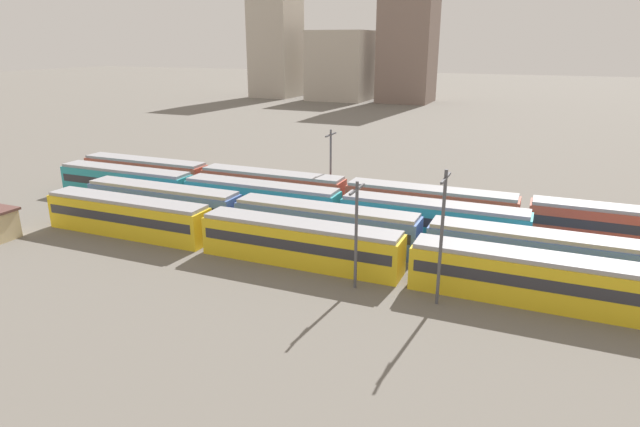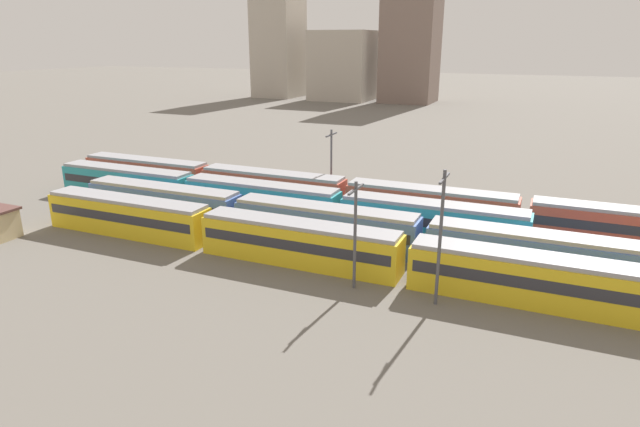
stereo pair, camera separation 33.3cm
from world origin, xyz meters
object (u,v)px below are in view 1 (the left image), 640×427
Objects in this scene: train_track_1 at (325,225)px; catenary_pole_0 at (442,232)px; train_track_2 at (261,199)px; train_track_3 at (346,195)px; train_track_0 at (407,259)px; catenary_pole_1 at (331,162)px; catenary_pole_2 at (356,230)px.

catenary_pole_0 is at bearing -33.77° from train_track_1.
train_track_1 is 11.09m from train_track_2.
train_track_3 is (-1.73, 10.40, 0.00)m from train_track_1.
train_track_0 is 5.67m from catenary_pole_0.
catenary_pole_1 is (5.01, 8.12, 2.98)m from train_track_2.
train_track_1 is at bearing 146.23° from catenary_pole_0.
catenary_pole_1 is (-4.79, 13.32, 2.98)m from train_track_1.
train_track_1 is 10.34m from catenary_pole_2.
catenary_pole_2 is (7.58, -18.41, 2.92)m from train_track_3.
catenary_pole_2 is (-3.40, -2.81, 2.92)m from train_track_0.
train_track_2 is 0.75× the size of train_track_3.
train_track_1 is at bearing -27.96° from train_track_2.
train_track_0 is 19.08m from train_track_3.
train_track_1 is at bearing 126.16° from catenary_pole_2.
train_track_3 is at bearing 112.38° from catenary_pole_2.
catenary_pole_0 is at bearing -53.02° from train_track_3.
train_track_3 is at bearing 125.14° from train_track_0.
catenary_pole_1 is at bearing 109.78° from train_track_1.
train_track_3 is (8.07, 5.20, 0.00)m from train_track_2.
train_track_0 is 21.70m from train_track_2.
train_track_1 is 6.50× the size of catenary_pole_2.
train_track_3 is 8.70× the size of catenary_pole_2.
train_track_2 is at bearing -121.66° from catenary_pole_1.
train_track_1 is 0.75× the size of train_track_3.
catenary_pole_0 is (3.05, -3.02, 3.70)m from train_track_0.
train_track_2 is 6.50× the size of catenary_pole_2.
train_track_1 is 10.54m from train_track_3.
catenary_pole_0 is (22.09, -13.42, 3.70)m from train_track_2.
train_track_0 is at bearing -28.64° from train_track_2.
catenary_pole_0 is at bearing -51.58° from catenary_pole_1.
catenary_pole_1 is (-14.04, 18.52, 2.98)m from train_track_0.
catenary_pole_0 is 1.16× the size of catenary_pole_1.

